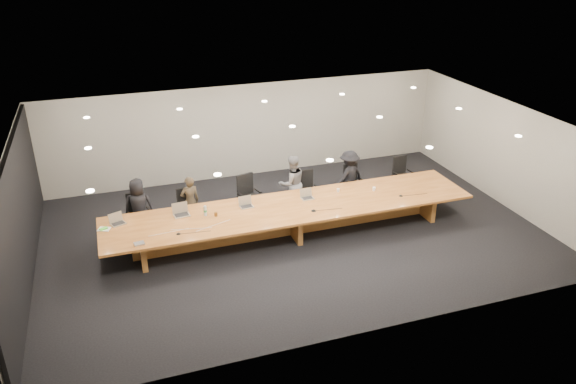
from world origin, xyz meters
name	(u,v)px	position (x,y,z in m)	size (l,w,h in m)	color
ground	(292,234)	(0.00, 0.00, 0.00)	(12.00, 12.00, 0.00)	black
back_wall	(248,131)	(0.00, 4.00, 1.40)	(12.00, 0.02, 2.80)	beige
left_wall_panel	(20,220)	(-5.94, 0.00, 1.37)	(0.08, 7.84, 2.74)	black
conference_table	(292,215)	(0.00, 0.00, 0.52)	(9.00, 1.80, 0.75)	brown
chair_far_left	(139,214)	(-3.52, 1.27, 0.52)	(0.53, 0.53, 1.04)	black
chair_left	(189,208)	(-2.31, 1.18, 0.52)	(0.53, 0.53, 1.03)	black
chair_mid_left	(249,195)	(-0.71, 1.34, 0.55)	(0.56, 0.56, 1.11)	black
chair_mid_right	(307,190)	(0.88, 1.26, 0.52)	(0.53, 0.53, 1.04)	black
chair_right	(354,183)	(2.24, 1.28, 0.52)	(0.53, 0.53, 1.04)	black
chair_far_right	(403,175)	(3.81, 1.34, 0.52)	(0.53, 0.53, 1.05)	black
person_a	(139,207)	(-3.50, 1.21, 0.73)	(0.71, 0.46, 1.45)	black
person_b	(190,201)	(-2.26, 1.26, 0.66)	(0.48, 0.32, 1.32)	#33291B
person_c	(292,183)	(0.44, 1.27, 0.76)	(0.74, 0.58, 1.53)	slate
person_d	(349,176)	(2.08, 1.28, 0.73)	(0.95, 0.54, 1.47)	black
laptop_a	(118,219)	(-4.03, 0.41, 0.88)	(0.32, 0.23, 0.25)	tan
laptop_b	(181,210)	(-2.60, 0.37, 0.89)	(0.37, 0.27, 0.29)	tan
laptop_c	(246,202)	(-1.05, 0.32, 0.88)	(0.32, 0.23, 0.25)	tan
laptop_d	(308,194)	(0.51, 0.28, 0.87)	(0.31, 0.23, 0.24)	#BFAF91
water_bottle	(205,211)	(-2.07, 0.20, 0.87)	(0.07, 0.07, 0.24)	#A9B9B6
amber_mug	(216,214)	(-1.85, 0.09, 0.80)	(0.07, 0.07, 0.09)	brown
paper_cup_near	(338,190)	(1.39, 0.41, 0.79)	(0.07, 0.07, 0.09)	silver
paper_cup_far	(374,189)	(2.28, 0.18, 0.80)	(0.08, 0.08, 0.10)	white
notepad	(104,229)	(-4.34, 0.25, 0.76)	(0.26, 0.21, 0.02)	silver
lime_gadget	(104,229)	(-4.35, 0.24, 0.78)	(0.17, 0.10, 0.03)	#54CD36
av_box	(139,244)	(-3.66, -0.67, 0.77)	(0.21, 0.16, 0.03)	#AFAEB3
mic_left	(178,234)	(-2.81, -0.49, 0.76)	(0.10, 0.10, 0.03)	black
mic_center	(314,210)	(0.41, -0.40, 0.77)	(0.13, 0.13, 0.03)	black
mic_right	(401,196)	(2.78, -0.33, 0.76)	(0.11, 0.11, 0.03)	black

